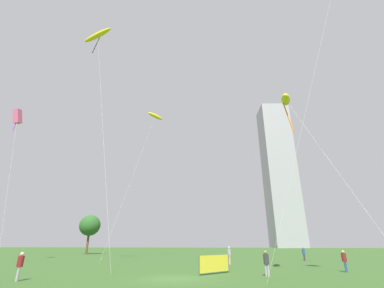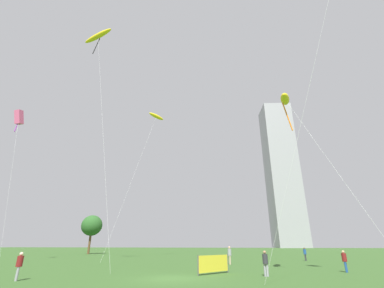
% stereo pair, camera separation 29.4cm
% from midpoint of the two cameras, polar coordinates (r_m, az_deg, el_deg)
% --- Properties ---
extents(ground, '(280.00, 280.00, 0.00)m').
position_cam_midpoint_polar(ground, '(19.04, -3.60, -27.46)').
color(ground, '#335623').
extents(person_standing_0, '(0.41, 0.41, 1.85)m').
position_cam_midpoint_polar(person_standing_0, '(31.48, 8.55, -22.80)').
color(person_standing_0, tan).
rests_on(person_standing_0, ground).
extents(person_standing_1, '(0.37, 0.37, 1.64)m').
position_cam_midpoint_polar(person_standing_1, '(40.70, 23.80, -21.11)').
color(person_standing_1, '#2D2D33').
rests_on(person_standing_1, ground).
extents(person_standing_2, '(0.37, 0.37, 1.66)m').
position_cam_midpoint_polar(person_standing_2, '(20.74, 16.26, -23.55)').
color(person_standing_2, gray).
rests_on(person_standing_2, ground).
extents(person_standing_3, '(0.36, 0.36, 1.63)m').
position_cam_midpoint_polar(person_standing_3, '(20.68, -33.39, -21.19)').
color(person_standing_3, gray).
rests_on(person_standing_3, ground).
extents(person_standing_4, '(0.36, 0.36, 1.62)m').
position_cam_midpoint_polar(person_standing_4, '(25.95, 30.85, -21.00)').
color(person_standing_4, '#1E478C').
rests_on(person_standing_4, ground).
extents(kite_flying_0, '(3.38, 13.24, 25.53)m').
position_cam_midpoint_polar(kite_flying_0, '(50.46, -7.70, 6.03)').
color(kite_flying_0, silver).
rests_on(kite_flying_0, ground).
extents(kite_flying_2, '(4.48, 6.70, 14.47)m').
position_cam_midpoint_polar(kite_flying_2, '(23.91, 20.13, 9.16)').
color(kite_flying_2, silver).
rests_on(kite_flying_2, ground).
extents(kite_flying_3, '(5.86, 3.63, 19.88)m').
position_cam_midpoint_polar(kite_flying_3, '(43.98, -33.65, 4.90)').
color(kite_flying_3, silver).
rests_on(kite_flying_3, ground).
extents(kite_flying_4, '(10.60, 6.80, 30.36)m').
position_cam_midpoint_polar(kite_flying_4, '(41.83, -19.79, 21.43)').
color(kite_flying_4, silver).
rests_on(kite_flying_4, ground).
extents(park_tree_0, '(4.56, 4.56, 8.23)m').
position_cam_midpoint_polar(park_tree_0, '(65.70, -21.06, -16.42)').
color(park_tree_0, brown).
rests_on(park_tree_0, ground).
extents(distant_highrise_0, '(18.57, 18.48, 84.74)m').
position_cam_midpoint_polar(distant_highrise_0, '(165.03, 19.19, -5.79)').
color(distant_highrise_0, '#939399').
rests_on(distant_highrise_0, ground).
extents(event_banner, '(2.09, 2.65, 1.36)m').
position_cam_midpoint_polar(event_banner, '(21.58, 5.21, -24.74)').
color(event_banner, '#4C4C4C').
rests_on(event_banner, ground).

